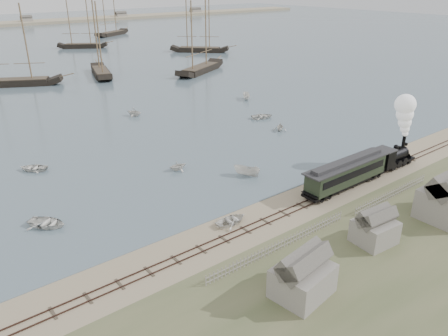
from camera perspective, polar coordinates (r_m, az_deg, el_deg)
ground at (r=53.91m, az=7.14°, el=-4.76°), size 600.00×600.00×0.00m
rail_track at (r=52.70m, az=8.67°, el=-5.52°), size 120.00×1.80×0.16m
picket_fence_west at (r=45.74m, az=7.50°, el=-10.45°), size 19.00×0.10×1.20m
picket_fence_east at (r=58.99m, az=21.05°, el=-3.65°), size 15.00×0.10×1.20m
shed_left at (r=40.43m, az=10.08°, el=-15.88°), size 5.00×4.00×4.10m
shed_mid at (r=49.00m, az=18.87°, el=-9.13°), size 4.00×3.50×3.60m
shed_right at (r=56.91m, az=26.81°, el=-5.74°), size 6.00×5.00×5.10m
locomotive at (r=67.83m, az=22.22°, el=4.00°), size 8.16×3.05×10.17m
passenger_coach at (r=58.94m, az=15.71°, el=-0.55°), size 14.42×2.78×3.50m
beached_dinghy at (r=49.45m, az=0.98°, el=-6.84°), size 2.78×3.88×0.80m
rowboat_0 at (r=52.57m, az=-22.12°, el=-6.63°), size 5.44×5.20×0.92m
rowboat_1 at (r=62.74m, az=-6.07°, el=0.31°), size 2.44×2.78×1.40m
rowboat_2 at (r=60.66m, az=2.97°, el=-0.41°), size 3.88×3.34×1.45m
rowboat_3 at (r=86.42m, az=5.01°, el=6.78°), size 4.54×5.21×0.90m
rowboat_4 at (r=79.54m, az=7.34°, el=5.38°), size 3.63×3.66×1.46m
rowboat_5 at (r=100.05m, az=2.93°, el=9.35°), size 3.91×3.23×1.45m
rowboat_6 at (r=68.18m, az=-23.62°, el=0.05°), size 4.79×4.84×0.82m
rowboat_7 at (r=89.31m, az=-11.66°, el=7.20°), size 4.15×3.97×1.69m
schooner_2 at (r=123.58m, az=-26.22°, el=14.18°), size 22.11×14.61×20.00m
schooner_3 at (r=128.28m, az=-16.21°, el=15.88°), size 9.78×19.76×20.00m
schooner_4 at (r=128.85m, az=-3.19°, el=16.76°), size 22.06×14.80×20.00m
schooner_5 at (r=166.13m, az=-3.29°, el=18.31°), size 18.78×18.41×20.00m
schooner_8 at (r=183.70m, az=-18.36°, el=17.74°), size 18.09×13.25×20.00m
schooner_9 at (r=221.84m, az=-14.67°, el=18.98°), size 20.98×15.02×20.00m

